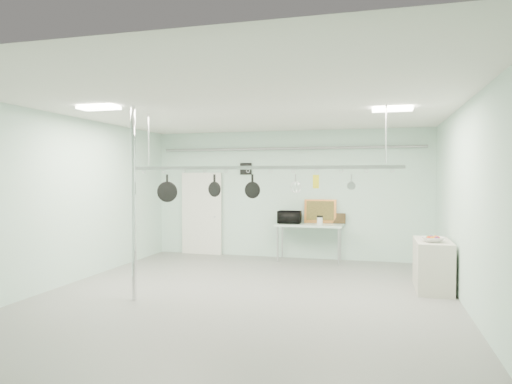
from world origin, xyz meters
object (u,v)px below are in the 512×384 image
(pot_rack, at_px, (259,166))
(skillet_right, at_px, (252,186))
(coffee_canister, at_px, (320,221))
(fruit_bowl, at_px, (433,239))
(skillet_left, at_px, (167,188))
(side_cabinet, at_px, (433,265))
(prep_table, at_px, (309,227))
(chrome_pole, at_px, (134,204))
(skillet_mid, at_px, (214,185))
(microwave, at_px, (290,217))

(pot_rack, relative_size, skillet_right, 12.14)
(coffee_canister, bearing_deg, fruit_bowl, -45.48)
(fruit_bowl, xyz_separation_m, skillet_left, (-4.65, -0.85, 0.88))
(fruit_bowl, bearing_deg, coffee_canister, 134.52)
(side_cabinet, bearing_deg, skillet_right, -160.29)
(prep_table, distance_m, fruit_bowl, 3.52)
(chrome_pole, relative_size, skillet_mid, 8.45)
(pot_rack, xyz_separation_m, skillet_right, (-0.12, 0.00, -0.34))
(coffee_canister, height_order, skillet_right, skillet_right)
(prep_table, distance_m, skillet_mid, 3.68)
(skillet_left, bearing_deg, prep_table, 47.49)
(pot_rack, relative_size, microwave, 8.72)
(chrome_pole, height_order, skillet_right, chrome_pole)
(chrome_pole, distance_m, fruit_bowl, 5.17)
(prep_table, height_order, side_cabinet, prep_table)
(microwave, distance_m, skillet_mid, 3.51)
(fruit_bowl, distance_m, skillet_right, 3.29)
(microwave, xyz_separation_m, coffee_canister, (0.76, -0.19, -0.06))
(microwave, relative_size, skillet_mid, 1.45)
(pot_rack, bearing_deg, prep_table, 83.09)
(prep_table, relative_size, pot_rack, 0.33)
(coffee_canister, relative_size, skillet_right, 0.46)
(microwave, xyz_separation_m, fruit_bowl, (3.01, -2.48, -0.11))
(microwave, distance_m, skillet_right, 3.43)
(prep_table, relative_size, coffee_canister, 8.71)
(coffee_canister, distance_m, skillet_right, 3.35)
(pot_rack, relative_size, fruit_bowl, 12.83)
(skillet_left, bearing_deg, pot_rack, -9.62)
(microwave, relative_size, fruit_bowl, 1.47)
(skillet_right, bearing_deg, microwave, 97.43)
(prep_table, distance_m, microwave, 0.54)
(coffee_canister, bearing_deg, microwave, 165.65)
(side_cabinet, distance_m, skillet_mid, 4.18)
(chrome_pole, height_order, fruit_bowl, chrome_pole)
(skillet_mid, bearing_deg, microwave, 95.97)
(pot_rack, bearing_deg, skillet_left, 180.00)
(chrome_pole, xyz_separation_m, microwave, (1.81, 4.23, -0.54))
(chrome_pole, relative_size, skillet_right, 8.10)
(pot_rack, distance_m, skillet_mid, 0.88)
(fruit_bowl, distance_m, skillet_left, 4.81)
(side_cabinet, bearing_deg, coffee_canister, 138.26)
(chrome_pole, distance_m, side_cabinet, 5.37)
(skillet_mid, bearing_deg, pot_rack, 18.31)
(chrome_pole, bearing_deg, skillet_mid, 39.78)
(microwave, relative_size, coffee_canister, 3.00)
(prep_table, distance_m, skillet_left, 4.05)
(microwave, bearing_deg, skillet_left, 62.91)
(chrome_pole, relative_size, side_cabinet, 2.67)
(skillet_left, bearing_deg, coffee_canister, 42.88)
(skillet_right, bearing_deg, side_cabinet, 27.65)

